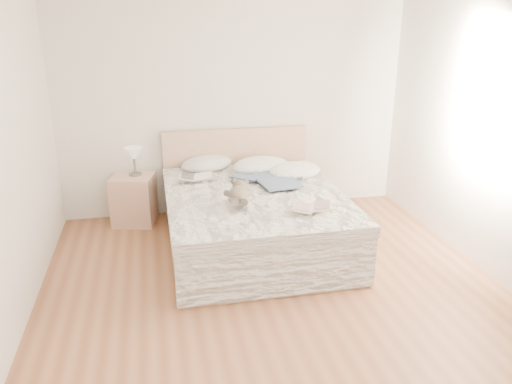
{
  "coord_description": "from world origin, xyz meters",
  "views": [
    {
      "loc": [
        -0.94,
        -3.43,
        2.27
      ],
      "look_at": [
        0.0,
        1.05,
        0.62
      ],
      "focal_mm": 35.0,
      "sensor_mm": 36.0,
      "label": 1
    }
  ],
  "objects_px": {
    "bed": "(253,216)",
    "nightstand": "(134,200)",
    "photo_book": "(196,177)",
    "childrens_book": "(312,207)",
    "table_lamp": "(134,155)",
    "teddy_bear": "(239,201)"
  },
  "relations": [
    {
      "from": "bed",
      "to": "nightstand",
      "type": "xyz_separation_m",
      "value": [
        -1.2,
        0.82,
        -0.03
      ]
    },
    {
      "from": "nightstand",
      "to": "photo_book",
      "type": "height_order",
      "value": "photo_book"
    },
    {
      "from": "childrens_book",
      "to": "table_lamp",
      "type": "bearing_deg",
      "value": 156.04
    },
    {
      "from": "childrens_book",
      "to": "teddy_bear",
      "type": "bearing_deg",
      "value": 178.68
    },
    {
      "from": "bed",
      "to": "teddy_bear",
      "type": "relative_size",
      "value": 6.36
    },
    {
      "from": "table_lamp",
      "to": "photo_book",
      "type": "relative_size",
      "value": 0.9
    },
    {
      "from": "bed",
      "to": "nightstand",
      "type": "relative_size",
      "value": 3.83
    },
    {
      "from": "teddy_bear",
      "to": "photo_book",
      "type": "bearing_deg",
      "value": 117.93
    },
    {
      "from": "table_lamp",
      "to": "teddy_bear",
      "type": "bearing_deg",
      "value": -53.49
    },
    {
      "from": "bed",
      "to": "table_lamp",
      "type": "distance_m",
      "value": 1.52
    },
    {
      "from": "bed",
      "to": "photo_book",
      "type": "relative_size",
      "value": 6.13
    },
    {
      "from": "photo_book",
      "to": "teddy_bear",
      "type": "bearing_deg",
      "value": -62.2
    },
    {
      "from": "photo_book",
      "to": "childrens_book",
      "type": "xyz_separation_m",
      "value": [
        0.93,
        -1.09,
        0.0
      ]
    },
    {
      "from": "nightstand",
      "to": "childrens_book",
      "type": "bearing_deg",
      "value": -42.76
    },
    {
      "from": "nightstand",
      "to": "childrens_book",
      "type": "distance_m",
      "value": 2.22
    },
    {
      "from": "table_lamp",
      "to": "childrens_book",
      "type": "distance_m",
      "value": 2.19
    },
    {
      "from": "table_lamp",
      "to": "nightstand",
      "type": "bearing_deg",
      "value": -134.94
    },
    {
      "from": "bed",
      "to": "teddy_bear",
      "type": "xyz_separation_m",
      "value": [
        -0.22,
        -0.43,
        0.34
      ]
    },
    {
      "from": "nightstand",
      "to": "teddy_bear",
      "type": "height_order",
      "value": "teddy_bear"
    },
    {
      "from": "photo_book",
      "to": "teddy_bear",
      "type": "height_order",
      "value": "teddy_bear"
    },
    {
      "from": "table_lamp",
      "to": "childrens_book",
      "type": "height_order",
      "value": "table_lamp"
    },
    {
      "from": "photo_book",
      "to": "childrens_book",
      "type": "distance_m",
      "value": 1.44
    }
  ]
}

